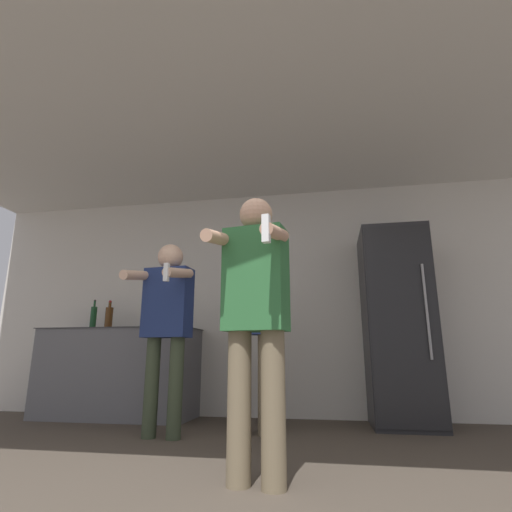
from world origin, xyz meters
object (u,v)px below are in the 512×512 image
Objects in this scene: bottle_tall_gin at (109,317)px; person_spectator_back at (254,319)px; refrigerator at (397,325)px; bottle_brown_liquor at (162,318)px; person_woman_foreground at (256,311)px; bottle_short_whiskey at (146,320)px; person_man_side at (167,316)px; bottle_clear_vodka at (93,317)px.

bottle_tall_gin is 1.92m from person_spectator_back.
bottle_brown_liquor is at bearing 179.40° from refrigerator.
bottle_tall_gin is 2.88m from person_woman_foreground.
person_spectator_back is at bearing -153.87° from refrigerator.
person_man_side reaches higher than bottle_short_whiskey.
bottle_brown_liquor is (0.63, -0.00, -0.02)m from bottle_tall_gin.
bottle_tall_gin is at bearing 0.00° from bottle_clear_vodka.
person_spectator_back is (1.80, -0.67, -0.11)m from bottle_tall_gin.
bottle_tall_gin is 0.19× the size of person_spectator_back.
bottle_short_whiskey is 0.82× the size of bottle_tall_gin.
person_man_side reaches higher than bottle_tall_gin.
bottle_clear_vodka is at bearing 161.48° from person_spectator_back.
bottle_clear_vodka is (-0.19, -0.00, 0.00)m from bottle_tall_gin.
bottle_short_whiskey is at bearing 180.00° from bottle_brown_liquor.
person_man_side is at bearing -55.83° from bottle_short_whiskey.
bottle_tall_gin is at bearing 139.33° from person_man_side.
person_woman_foreground is (2.24, -2.01, -0.20)m from bottle_clear_vodka.
person_man_side reaches higher than person_woman_foreground.
person_woman_foreground is at bearing -44.36° from bottle_tall_gin.
refrigerator is 2.21m from person_man_side.
person_spectator_back is (0.71, 0.27, -0.02)m from person_man_side.
person_spectator_back is (1.34, -0.67, -0.07)m from bottle_short_whiskey.
person_man_side reaches higher than bottle_clear_vodka.
person_spectator_back is at bearing 20.44° from person_man_side.
bottle_short_whiskey is 0.93× the size of bottle_brown_liquor.
person_woman_foreground is at bearing -117.88° from refrigerator.
person_man_side is at bearing -40.67° from bottle_tall_gin.
refrigerator is at bearing 26.13° from person_spectator_back.
person_spectator_back is at bearing -18.52° from bottle_clear_vodka.
person_woman_foreground is 0.95× the size of person_man_side.
bottle_clear_vodka is at bearing 180.00° from bottle_short_whiskey.
bottle_tall_gin is 0.64m from bottle_brown_liquor.
person_spectator_back is (-1.31, -0.64, 0.02)m from refrigerator.
bottle_brown_liquor is 2.46m from person_woman_foreground.
person_man_side is (-2.02, -0.91, 0.04)m from refrigerator.
person_man_side is (0.45, -0.93, -0.08)m from bottle_brown_liquor.
bottle_tall_gin is 0.20× the size of person_man_side.
person_man_side is (0.63, -0.93, -0.05)m from bottle_short_whiskey.
person_spectator_back is (1.99, -0.67, -0.11)m from bottle_clear_vodka.
bottle_tall_gin is 1.43m from person_man_side.
bottle_brown_liquor is at bearing 150.16° from person_spectator_back.
refrigerator is 5.80× the size of bottle_tall_gin.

